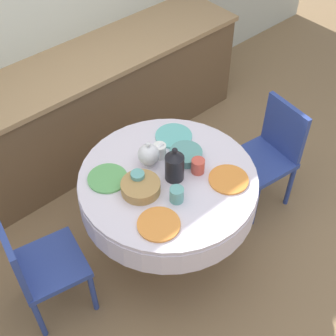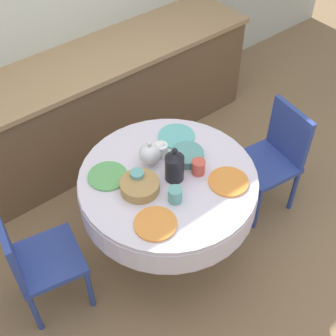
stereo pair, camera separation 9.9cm
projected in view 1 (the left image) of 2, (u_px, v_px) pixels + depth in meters
ground_plane at (168, 247)px, 3.42m from camera, size 12.00×12.00×0.00m
wall_back at (21, 2)px, 3.30m from camera, size 7.00×0.05×2.60m
kitchen_counter at (66, 118)px, 3.75m from camera, size 3.24×0.64×0.88m
dining_table at (168, 191)px, 2.98m from camera, size 1.13×1.13×0.75m
chair_left at (270, 151)px, 3.43m from camera, size 0.45×0.45×0.86m
chair_right at (36, 264)px, 2.76m from camera, size 0.47×0.47×0.86m
plate_near_left at (159, 224)px, 2.62m from camera, size 0.25×0.25×0.01m
cup_near_left at (177, 195)px, 2.72m from camera, size 0.08×0.08×0.10m
plate_near_right at (229, 179)px, 2.86m from camera, size 0.25×0.25×0.01m
cup_near_right at (198, 166)px, 2.88m from camera, size 0.08×0.08×0.10m
plate_far_left at (108, 178)px, 2.86m from camera, size 0.25×0.25×0.01m
cup_far_left at (138, 179)px, 2.81m from camera, size 0.08×0.08×0.10m
plate_far_right at (174, 136)px, 3.13m from camera, size 0.25×0.25×0.01m
cup_far_right at (160, 151)px, 2.97m from camera, size 0.08×0.08×0.10m
coffee_carafe at (175, 165)px, 2.80m from camera, size 0.12×0.12×0.25m
teapot at (149, 154)px, 2.90m from camera, size 0.19×0.14×0.18m
bread_basket at (141, 187)px, 2.78m from camera, size 0.24×0.24×0.07m
fruit_bowl at (186, 154)px, 2.98m from camera, size 0.21×0.21×0.05m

